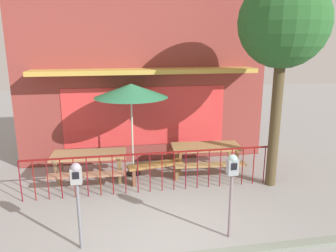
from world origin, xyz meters
name	(u,v)px	position (x,y,z in m)	size (l,w,h in m)	color
ground	(172,241)	(0.00, 0.00, 0.00)	(40.00, 40.00, 0.00)	gray
pub_storefront	(144,78)	(0.00, 4.39, 2.42)	(7.14, 1.24, 4.86)	#542818
patio_fence_front	(156,165)	(0.00, 2.05, 0.66)	(6.02, 0.04, 0.97)	maroon
picnic_table_left	(89,160)	(-1.56, 2.83, 0.61)	(1.88, 1.46, 0.79)	#A27A51
picnic_table_right	(206,151)	(1.47, 2.94, 0.61)	(1.90, 1.49, 0.79)	#A47D4C
patio_umbrella	(131,91)	(-0.46, 3.18, 2.24)	(1.86, 1.86, 2.42)	black
patio_bench	(155,168)	(0.06, 2.61, 0.35)	(1.43, 0.56, 0.48)	olive
parking_meter_near	(232,174)	(1.04, -0.04, 1.22)	(0.18, 0.17, 1.58)	slate
parking_meter_far	(77,183)	(-1.58, 0.09, 1.20)	(0.18, 0.17, 1.56)	slate
street_tree	(283,25)	(2.85, 1.95, 3.80)	(2.02, 2.02, 4.86)	#4B3E26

